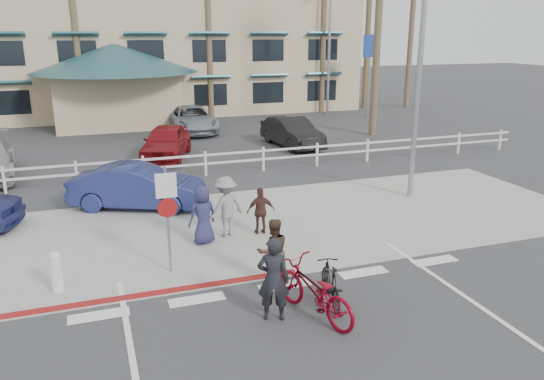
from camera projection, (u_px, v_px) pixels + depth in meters
name	position (u px, v px, depth m)	size (l,w,h in m)	color
ground	(294.00, 298.00, 11.40)	(140.00, 140.00, 0.00)	#333335
bike_path	(335.00, 348.00, 9.59)	(12.00, 16.00, 0.01)	#333335
sidewalk_plaza	(237.00, 228.00, 15.46)	(22.00, 7.00, 0.01)	gray
cross_street	(207.00, 191.00, 19.08)	(40.00, 5.00, 0.01)	#333335
parking_lot	(167.00, 141.00, 27.66)	(50.00, 16.00, 0.01)	#333335
curb_red	(146.00, 295.00, 11.53)	(7.00, 0.25, 0.02)	maroon
rail_fence	(208.00, 164.00, 20.90)	(29.40, 0.16, 1.00)	silver
building	(163.00, 29.00, 38.42)	(28.00, 16.00, 11.30)	#CDB48C
sign_post	(167.00, 214.00, 12.24)	(0.50, 0.10, 2.90)	gray
bollard_0	(56.00, 272.00, 11.54)	(0.26, 0.26, 0.95)	silver
streetlight_0	(420.00, 64.00, 17.14)	(0.60, 2.00, 9.00)	gray
streetlight_1	(329.00, 43.00, 35.53)	(0.60, 2.00, 9.50)	gray
info_sign	(369.00, 74.00, 34.92)	(1.20, 0.16, 5.60)	navy
palm_3	(73.00, 5.00, 30.71)	(4.00, 4.00, 14.00)	#1B4119
palm_5	(208.00, 15.00, 33.39)	(4.00, 4.00, 13.00)	#1B4119
palm_7	(324.00, 8.00, 35.79)	(4.00, 4.00, 14.00)	#1B4119
palm_8	(369.00, 2.00, 37.82)	(4.00, 4.00, 15.00)	#1B4119
palm_9	(412.00, 17.00, 38.16)	(4.00, 4.00, 13.00)	#1B4119
palm_11	(379.00, 1.00, 27.34)	(4.00, 4.00, 14.00)	#1B4119
bike_red	(314.00, 291.00, 10.48)	(0.76, 2.18, 1.15)	maroon
rider_red	(273.00, 279.00, 10.33)	(0.63, 0.42, 1.74)	black
bike_black	(331.00, 283.00, 11.05)	(0.43, 1.54, 0.92)	black
rider_black	(273.00, 251.00, 11.87)	(0.75, 0.59, 1.55)	#493323
pedestrian_a	(226.00, 207.00, 14.62)	(1.11, 0.64, 1.72)	gray
pedestrian_child	(261.00, 211.00, 14.85)	(0.79, 0.33, 1.35)	#492923
pedestrian_b	(203.00, 215.00, 14.13)	(0.79, 0.51, 1.61)	#25274E
car_white_sedan	(138.00, 187.00, 17.05)	(1.50, 4.29, 1.41)	navy
lot_car_2	(166.00, 142.00, 23.79)	(1.77, 4.39, 1.50)	maroon
lot_car_3	(292.00, 132.00, 26.19)	(1.54, 4.40, 1.45)	black
lot_car_5	(192.00, 119.00, 30.03)	(2.40, 5.21, 1.45)	gray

